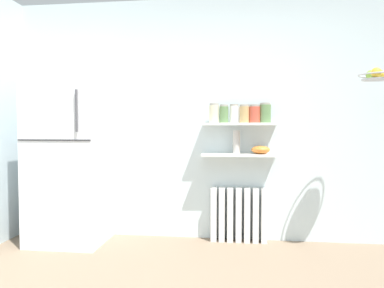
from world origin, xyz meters
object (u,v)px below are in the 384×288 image
Objects in this scene: storage_jar_2 at (234,114)px; storage_jar_5 at (265,113)px; shelf_bowl at (261,150)px; storage_jar_1 at (224,114)px; vase at (236,142)px; refrigerator at (69,163)px; storage_jar_4 at (255,114)px; storage_jar_0 at (214,113)px; storage_jar_3 at (244,114)px; radiator at (239,215)px; hanging_fruit_basket at (376,75)px.

storage_jar_5 is (0.32, -0.00, 0.01)m from storage_jar_2.
storage_jar_2 is at bearing 180.00° from shelf_bowl.
storage_jar_1 is 0.77× the size of vase.
refrigerator is 9.00× the size of storage_jar_4.
vase is (0.13, -0.00, -0.29)m from storage_jar_1.
storage_jar_0 is 0.38m from vase.
radiator is at bearing 150.57° from storage_jar_3.
storage_jar_1 reaches higher than shelf_bowl.
vase is (-0.08, -0.00, -0.29)m from storage_jar_3.
hanging_fruit_basket is at bearing -22.20° from shelf_bowl.
storage_jar_4 is 0.76× the size of vase.
hanging_fruit_basket reaches higher than storage_jar_5.
refrigerator is 5.41× the size of hanging_fruit_basket.
storage_jar_3 is at bearing 0.00° from storage_jar_1.
storage_jar_4 is at bearing -0.00° from storage_jar_3.
vase is at bearing 6.61° from refrigerator.
storage_jar_2 is 1.03× the size of storage_jar_3.
storage_jar_2 is at bearing 162.37° from hanging_fruit_basket.
storage_jar_5 is at bearing 156.90° from hanging_fruit_basket.
vase reaches higher than radiator.
radiator is at bearing 6.44° from storage_jar_0.
refrigerator is 8.20× the size of storage_jar_5.
storage_jar_0 is 1.55m from hanging_fruit_basket.
storage_jar_3 is (0.21, 0.00, -0.00)m from storage_jar_1.
storage_jar_2 reaches higher than shelf_bowl.
refrigerator is 8.92× the size of storage_jar_3.
radiator is 3.19× the size of storage_jar_4.
hanging_fruit_basket is (1.25, -0.40, 0.32)m from storage_jar_2.
storage_jar_5 is (2.04, 0.20, 0.52)m from refrigerator.
storage_jar_5 is (0.11, 0.00, 0.01)m from storage_jar_4.
storage_jar_3 is (0.05, -0.03, 1.07)m from radiator.
radiator is 1.07m from storage_jar_3.
storage_jar_1 reaches higher than storage_jar_3.
storage_jar_0 reaches higher than storage_jar_4.
storage_jar_1 is (0.11, 0.00, -0.01)m from storage_jar_0.
hanging_fruit_basket is at bearing -20.95° from storage_jar_4.
storage_jar_0 is 1.09× the size of storage_jar_4.
storage_jar_2 is at bearing 6.71° from refrigerator.
storage_jar_4 is at bearing -0.00° from storage_jar_2.
refrigerator reaches higher than storage_jar_1.
storage_jar_4 reaches higher than vase.
storage_jar_3 reaches higher than vase.
storage_jar_4 is 0.96× the size of shelf_bowl.
storage_jar_1 is at bearing -169.35° from radiator.
storage_jar_4 is (0.43, -0.00, -0.01)m from storage_jar_0.
shelf_bowl is 1.26m from hanging_fruit_basket.
refrigerator is 8.26× the size of storage_jar_0.
storage_jar_4 is (1.93, 0.20, 0.51)m from refrigerator.
vase is (0.24, -0.00, -0.30)m from storage_jar_0.
storage_jar_2 is at bearing 180.00° from vase.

